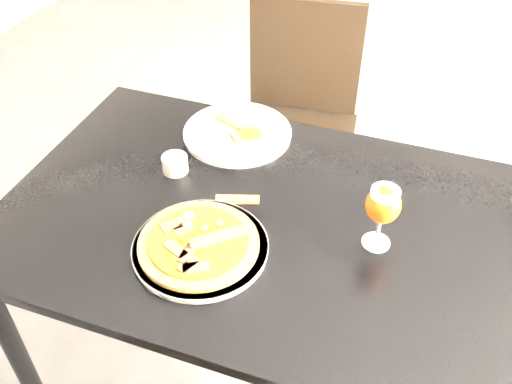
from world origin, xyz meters
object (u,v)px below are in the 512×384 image
at_px(dining_table, 256,240).
at_px(chair_far, 297,122).
at_px(pizza, 199,243).
at_px(beer_glass, 383,205).

xyz_separation_m(dining_table, chair_far, (-0.14, 0.75, -0.16)).
xyz_separation_m(chair_far, pizza, (0.07, -0.91, 0.27)).
bearing_deg(pizza, beer_glass, 25.25).
relative_size(chair_far, beer_glass, 5.68).
height_order(chair_far, pizza, chair_far).
bearing_deg(beer_glass, pizza, -154.75).
bearing_deg(chair_far, beer_glass, -69.52).
relative_size(dining_table, pizza, 4.65).
distance_m(pizza, beer_glass, 0.40).
bearing_deg(dining_table, beer_glass, 0.04).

